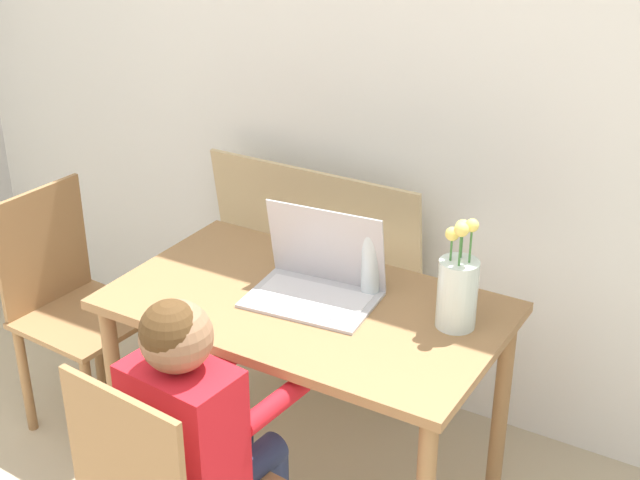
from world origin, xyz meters
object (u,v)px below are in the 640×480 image
at_px(laptop, 318,277).
at_px(water_bottle, 371,263).
at_px(person_seated, 199,424).
at_px(chair_spare, 73,308).
at_px(flower_vase, 458,288).

height_order(laptop, water_bottle, laptop).
distance_m(laptop, water_bottle, 0.16).
distance_m(person_seated, water_bottle, 0.72).
xyz_separation_m(person_seated, laptop, (-0.00, 0.59, 0.15)).
height_order(chair_spare, person_seated, person_seated).
bearing_deg(laptop, flower_vase, 0.24).
xyz_separation_m(chair_spare, person_seated, (0.96, -0.49, 0.19)).
relative_size(person_seated, flower_vase, 3.12).
distance_m(chair_spare, flower_vase, 1.45).
height_order(person_seated, laptop, person_seated).
relative_size(person_seated, water_bottle, 4.68).
bearing_deg(person_seated, chair_spare, -21.94).
bearing_deg(chair_spare, laptop, -80.56).
bearing_deg(water_bottle, laptop, -146.62).
height_order(person_seated, water_bottle, person_seated).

